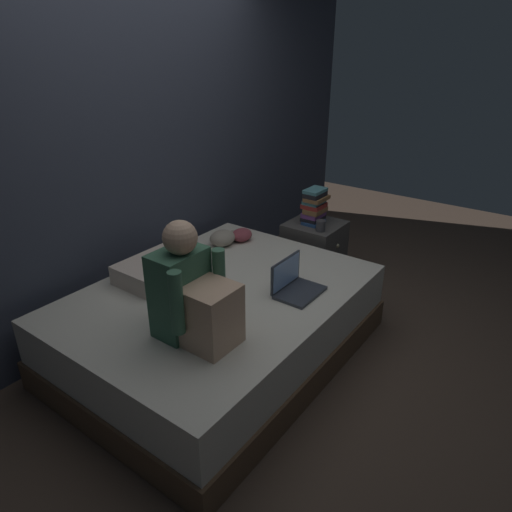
{
  "coord_description": "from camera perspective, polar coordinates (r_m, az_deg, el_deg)",
  "views": [
    {
      "loc": [
        -2.14,
        -1.43,
        1.95
      ],
      "look_at": [
        -0.06,
        0.1,
        0.74
      ],
      "focal_mm": 32.21,
      "sensor_mm": 36.0,
      "label": 1
    }
  ],
  "objects": [
    {
      "name": "ground_plane",
      "position": [
        3.23,
        2.14,
        -12.04
      ],
      "size": [
        8.0,
        8.0,
        0.0
      ],
      "primitive_type": "plane",
      "color": "#47382D"
    },
    {
      "name": "wall_back",
      "position": [
        3.44,
        -14.76,
        14.31
      ],
      "size": [
        5.6,
        0.1,
        2.7
      ],
      "primitive_type": "cube",
      "color": "#383D4C",
      "rests_on": "ground_plane"
    },
    {
      "name": "nightstand",
      "position": [
        4.05,
        7.18,
        0.46
      ],
      "size": [
        0.44,
        0.46,
        0.55
      ],
      "color": "#474442",
      "rests_on": "ground_plane"
    },
    {
      "name": "mug",
      "position": [
        3.77,
        8.03,
        3.74
      ],
      "size": [
        0.08,
        0.08,
        0.09
      ],
      "primitive_type": "cylinder",
      "color": "#3D3D42",
      "rests_on": "nightstand"
    },
    {
      "name": "book_stack",
      "position": [
        3.89,
        7.28,
        6.13
      ],
      "size": [
        0.22,
        0.17,
        0.3
      ],
      "color": "#284C84",
      "rests_on": "nightstand"
    },
    {
      "name": "clothes_pile",
      "position": [
        3.65,
        -3.22,
        2.42
      ],
      "size": [
        0.36,
        0.24,
        0.12
      ],
      "color": "gray",
      "rests_on": "bed"
    },
    {
      "name": "person_sitting",
      "position": [
        2.44,
        -7.91,
        -4.87
      ],
      "size": [
        0.39,
        0.44,
        0.66
      ],
      "color": "#38664C",
      "rests_on": "bed"
    },
    {
      "name": "laptop",
      "position": [
        2.94,
        4.77,
        -3.52
      ],
      "size": [
        0.32,
        0.23,
        0.22
      ],
      "color": "#333842",
      "rests_on": "bed"
    },
    {
      "name": "bed",
      "position": [
        3.11,
        -4.52,
        -8.27
      ],
      "size": [
        2.0,
        1.5,
        0.49
      ],
      "color": "brown",
      "rests_on": "ground_plane"
    },
    {
      "name": "pillow",
      "position": [
        3.19,
        -11.82,
        -1.41
      ],
      "size": [
        0.56,
        0.36,
        0.13
      ],
      "primitive_type": "cube",
      "color": "beige",
      "rests_on": "bed"
    }
  ]
}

